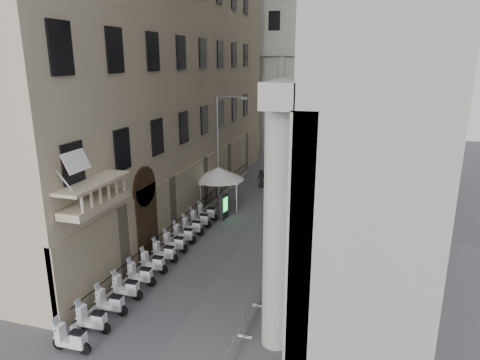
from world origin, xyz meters
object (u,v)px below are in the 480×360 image
(scooter_0, at_px, (73,352))
(pedestrian_a, at_px, (276,209))
(security_tent, at_px, (223,175))
(street_lamp, at_px, (222,141))
(info_kiosk, at_px, (224,207))
(pedestrian_b, at_px, (277,184))

(scooter_0, bearing_deg, pedestrian_a, -17.37)
(security_tent, distance_m, street_lamp, 2.79)
(street_lamp, height_order, info_kiosk, street_lamp)
(scooter_0, xyz_separation_m, pedestrian_b, (3.60, 24.01, 0.76))
(info_kiosk, relative_size, pedestrian_b, 1.24)
(pedestrian_a, bearing_deg, info_kiosk, 3.27)
(scooter_0, distance_m, info_kiosk, 16.32)
(scooter_0, distance_m, pedestrian_b, 24.29)
(street_lamp, bearing_deg, pedestrian_b, 66.34)
(security_tent, height_order, pedestrian_a, security_tent)
(street_lamp, xyz_separation_m, pedestrian_a, (5.06, -2.47, -4.44))
(scooter_0, xyz_separation_m, info_kiosk, (1.10, 16.25, 0.96))
(street_lamp, relative_size, info_kiosk, 4.69)
(scooter_0, height_order, security_tent, security_tent)
(pedestrian_a, bearing_deg, pedestrian_b, -87.24)
(info_kiosk, height_order, pedestrian_a, info_kiosk)
(street_lamp, distance_m, info_kiosk, 5.58)
(pedestrian_b, bearing_deg, info_kiosk, 105.73)
(pedestrian_b, bearing_deg, pedestrian_a, 134.46)
(security_tent, xyz_separation_m, info_kiosk, (0.79, -2.30, -1.78))
(pedestrian_a, bearing_deg, security_tent, -26.42)
(street_lamp, relative_size, pedestrian_b, 5.82)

